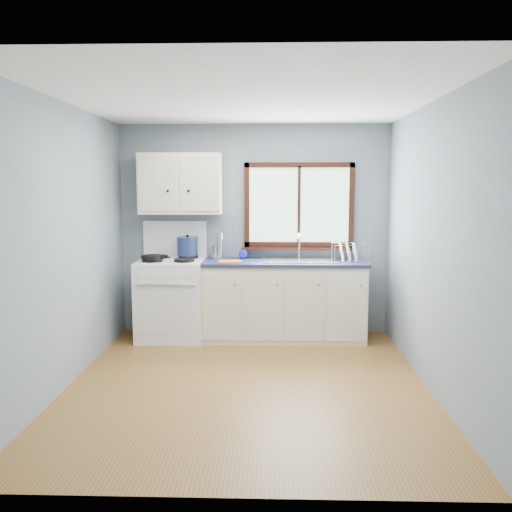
{
  "coord_description": "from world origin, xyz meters",
  "views": [
    {
      "loc": [
        0.22,
        -4.69,
        1.77
      ],
      "look_at": [
        0.05,
        0.9,
        1.05
      ],
      "focal_mm": 38.0,
      "sensor_mm": 36.0,
      "label": 1
    }
  ],
  "objects_px": {
    "base_cabinets": "(284,304)",
    "thermos": "(220,246)",
    "sink": "(300,266)",
    "gas_range": "(172,297)",
    "stockpot": "(187,246)",
    "skillet": "(152,257)",
    "dish_rack": "(349,256)",
    "utensil_crock": "(217,252)"
  },
  "relations": [
    {
      "from": "skillet",
      "to": "stockpot",
      "type": "xyz_separation_m",
      "value": [
        0.35,
        0.34,
        0.09
      ]
    },
    {
      "from": "stockpot",
      "to": "dish_rack",
      "type": "height_order",
      "value": "stockpot"
    },
    {
      "from": "sink",
      "to": "dish_rack",
      "type": "height_order",
      "value": "sink"
    },
    {
      "from": "gas_range",
      "to": "utensil_crock",
      "type": "bearing_deg",
      "value": 22.19
    },
    {
      "from": "gas_range",
      "to": "skillet",
      "type": "xyz_separation_m",
      "value": [
        -0.19,
        -0.18,
        0.49
      ]
    },
    {
      "from": "thermos",
      "to": "sink",
      "type": "bearing_deg",
      "value": -8.53
    },
    {
      "from": "thermos",
      "to": "dish_rack",
      "type": "xyz_separation_m",
      "value": [
        1.5,
        -0.12,
        -0.1
      ]
    },
    {
      "from": "gas_range",
      "to": "utensil_crock",
      "type": "distance_m",
      "value": 0.75
    },
    {
      "from": "gas_range",
      "to": "sink",
      "type": "relative_size",
      "value": 1.62
    },
    {
      "from": "skillet",
      "to": "utensil_crock",
      "type": "distance_m",
      "value": 0.8
    },
    {
      "from": "sink",
      "to": "dish_rack",
      "type": "xyz_separation_m",
      "value": [
        0.57,
        0.02,
        0.12
      ]
    },
    {
      "from": "stockpot",
      "to": "thermos",
      "type": "height_order",
      "value": "thermos"
    },
    {
      "from": "thermos",
      "to": "gas_range",
      "type": "bearing_deg",
      "value": -163.92
    },
    {
      "from": "thermos",
      "to": "dish_rack",
      "type": "relative_size",
      "value": 0.75
    },
    {
      "from": "thermos",
      "to": "base_cabinets",
      "type": "bearing_deg",
      "value": -10.5
    },
    {
      "from": "stockpot",
      "to": "utensil_crock",
      "type": "bearing_deg",
      "value": 8.31
    },
    {
      "from": "sink",
      "to": "utensil_crock",
      "type": "xyz_separation_m",
      "value": [
        -0.97,
        0.19,
        0.14
      ]
    },
    {
      "from": "gas_range",
      "to": "stockpot",
      "type": "xyz_separation_m",
      "value": [
        0.17,
        0.16,
        0.58
      ]
    },
    {
      "from": "base_cabinets",
      "to": "sink",
      "type": "distance_m",
      "value": 0.48
    },
    {
      "from": "gas_range",
      "to": "dish_rack",
      "type": "relative_size",
      "value": 3.35
    },
    {
      "from": "sink",
      "to": "thermos",
      "type": "relative_size",
      "value": 2.75
    },
    {
      "from": "stockpot",
      "to": "dish_rack",
      "type": "distance_m",
      "value": 1.89
    },
    {
      "from": "utensil_crock",
      "to": "dish_rack",
      "type": "relative_size",
      "value": 0.94
    },
    {
      "from": "dish_rack",
      "to": "sink",
      "type": "bearing_deg",
      "value": -178.61
    },
    {
      "from": "base_cabinets",
      "to": "stockpot",
      "type": "height_order",
      "value": "stockpot"
    },
    {
      "from": "gas_range",
      "to": "stockpot",
      "type": "relative_size",
      "value": 4.53
    },
    {
      "from": "sink",
      "to": "utensil_crock",
      "type": "bearing_deg",
      "value": 168.96
    },
    {
      "from": "stockpot",
      "to": "dish_rack",
      "type": "xyz_separation_m",
      "value": [
        1.88,
        -0.12,
        -0.1
      ]
    },
    {
      "from": "base_cabinets",
      "to": "skillet",
      "type": "bearing_deg",
      "value": -172.5
    },
    {
      "from": "utensil_crock",
      "to": "base_cabinets",
      "type": "bearing_deg",
      "value": -13.43
    },
    {
      "from": "skillet",
      "to": "thermos",
      "type": "bearing_deg",
      "value": 30.11
    },
    {
      "from": "sink",
      "to": "stockpot",
      "type": "bearing_deg",
      "value": 173.92
    },
    {
      "from": "sink",
      "to": "utensil_crock",
      "type": "distance_m",
      "value": 1.0
    },
    {
      "from": "dish_rack",
      "to": "skillet",
      "type": "bearing_deg",
      "value": -174.9
    },
    {
      "from": "utensil_crock",
      "to": "dish_rack",
      "type": "bearing_deg",
      "value": -6.4
    },
    {
      "from": "base_cabinets",
      "to": "thermos",
      "type": "xyz_separation_m",
      "value": [
        -0.75,
        0.14,
        0.66
      ]
    },
    {
      "from": "gas_range",
      "to": "base_cabinets",
      "type": "xyz_separation_m",
      "value": [
        1.31,
        0.02,
        -0.08
      ]
    },
    {
      "from": "utensil_crock",
      "to": "thermos",
      "type": "relative_size",
      "value": 1.24
    },
    {
      "from": "gas_range",
      "to": "sink",
      "type": "distance_m",
      "value": 1.53
    },
    {
      "from": "base_cabinets",
      "to": "thermos",
      "type": "relative_size",
      "value": 6.05
    },
    {
      "from": "utensil_crock",
      "to": "thermos",
      "type": "distance_m",
      "value": 0.1
    },
    {
      "from": "skillet",
      "to": "stockpot",
      "type": "distance_m",
      "value": 0.5
    }
  ]
}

